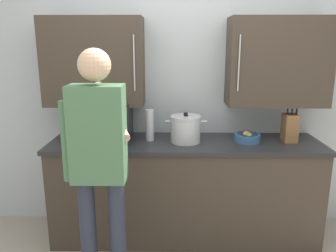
{
  "coord_description": "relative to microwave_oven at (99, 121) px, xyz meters",
  "views": [
    {
      "loc": [
        -0.11,
        -1.96,
        1.73
      ],
      "look_at": [
        -0.15,
        0.78,
        1.05
      ],
      "focal_mm": 35.76,
      "sensor_mm": 36.0,
      "label": 1
    }
  ],
  "objects": [
    {
      "name": "person_figure",
      "position": [
        0.17,
        -0.8,
        -0.05
      ],
      "size": [
        0.44,
        0.59,
        1.7
      ],
      "color": "#282D3D",
      "rests_on": "ground_plane"
    },
    {
      "name": "counter_unit",
      "position": [
        0.75,
        -0.04,
        -0.62
      ],
      "size": [
        2.35,
        0.62,
        0.9
      ],
      "color": "#3D3328",
      "rests_on": "ground_plane"
    },
    {
      "name": "knife_block",
      "position": [
        1.65,
        -0.01,
        -0.05
      ],
      "size": [
        0.11,
        0.15,
        0.3
      ],
      "color": "brown",
      "rests_on": "counter_unit"
    },
    {
      "name": "back_wall_tiled",
      "position": [
        0.75,
        0.26,
        0.33
      ],
      "size": [
        4.38,
        0.44,
        2.68
      ],
      "color": "#B2BCC1",
      "rests_on": "ground_plane"
    },
    {
      "name": "stock_pot",
      "position": [
        0.75,
        -0.05,
        -0.05
      ],
      "size": [
        0.35,
        0.26,
        0.26
      ],
      "color": "#B7BABF",
      "rests_on": "counter_unit"
    },
    {
      "name": "thermos_flask",
      "position": [
        0.44,
        -0.0,
        -0.03
      ],
      "size": [
        0.08,
        0.08,
        0.27
      ],
      "color": "#B7BABF",
      "rests_on": "counter_unit"
    },
    {
      "name": "fruit_bowl",
      "position": [
        1.28,
        -0.04,
        -0.12
      ],
      "size": [
        0.22,
        0.22,
        0.1
      ],
      "color": "#335684",
      "rests_on": "counter_unit"
    },
    {
      "name": "microwave_oven",
      "position": [
        0.0,
        0.0,
        0.0
      ],
      "size": [
        0.49,
        0.43,
        0.34
      ],
      "color": "black",
      "rests_on": "counter_unit"
    }
  ]
}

